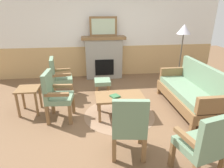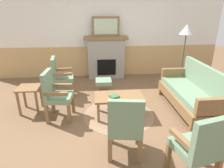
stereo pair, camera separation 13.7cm
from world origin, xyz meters
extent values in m
plane|color=brown|center=(0.00, 0.00, 0.00)|extent=(14.00, 14.00, 0.00)
cube|color=white|center=(0.00, 2.60, 1.35)|extent=(7.20, 0.12, 2.70)
cube|color=tan|center=(0.00, 2.53, 0.47)|extent=(7.20, 0.02, 0.95)
cube|color=gray|center=(0.00, 2.35, 0.60)|extent=(1.10, 0.36, 1.20)
cube|color=black|center=(0.00, 2.16, 0.38)|extent=(0.56, 0.02, 0.48)
cube|color=brown|center=(0.00, 2.35, 1.24)|extent=(1.30, 0.44, 0.08)
cube|color=brown|center=(0.00, 2.35, 1.56)|extent=(0.80, 0.03, 0.56)
cube|color=#B2C6A8|center=(0.00, 2.33, 1.56)|extent=(0.68, 0.01, 0.44)
cube|color=brown|center=(1.30, 0.91, 0.08)|extent=(0.08, 0.08, 0.16)
cube|color=brown|center=(1.30, -0.77, 0.08)|extent=(0.08, 0.08, 0.16)
cube|color=brown|center=(1.90, 0.91, 0.08)|extent=(0.08, 0.08, 0.16)
cube|color=brown|center=(1.90, -0.77, 0.08)|extent=(0.08, 0.08, 0.16)
cube|color=brown|center=(1.60, 0.07, 0.26)|extent=(0.70, 1.80, 0.20)
cube|color=gray|center=(1.60, 0.07, 0.42)|extent=(0.60, 1.70, 0.12)
cube|color=gray|center=(1.90, 0.07, 0.73)|extent=(0.10, 1.70, 0.50)
cube|color=brown|center=(1.60, 0.92, 0.53)|extent=(0.60, 0.10, 0.30)
cube|color=brown|center=(1.60, -0.78, 0.53)|extent=(0.60, 0.10, 0.30)
cube|color=brown|center=(-0.31, -0.23, 0.20)|extent=(0.05, 0.05, 0.40)
cube|color=brown|center=(0.53, -0.23, 0.20)|extent=(0.05, 0.05, 0.40)
cube|color=brown|center=(-0.31, 0.21, 0.20)|extent=(0.05, 0.05, 0.40)
cube|color=brown|center=(0.53, 0.21, 0.20)|extent=(0.05, 0.05, 0.40)
cube|color=brown|center=(0.11, -0.01, 0.42)|extent=(0.96, 0.56, 0.04)
cylinder|color=#896B51|center=(0.11, -0.01, 0.00)|extent=(1.46, 1.46, 0.01)
cube|color=#33663D|center=(0.01, -0.06, 0.46)|extent=(0.22, 0.22, 0.03)
cube|color=brown|center=(-0.30, 0.99, 0.13)|extent=(0.05, 0.05, 0.26)
cube|color=brown|center=(0.00, 0.99, 0.13)|extent=(0.05, 0.05, 0.26)
cube|color=brown|center=(-0.30, 1.29, 0.13)|extent=(0.05, 0.05, 0.26)
cube|color=brown|center=(0.00, 1.29, 0.13)|extent=(0.05, 0.05, 0.26)
cube|color=gray|center=(-0.15, 1.14, 0.31)|extent=(0.40, 0.40, 0.10)
cube|color=brown|center=(-0.83, 0.19, 0.20)|extent=(0.06, 0.06, 0.40)
cube|color=brown|center=(-0.87, -0.23, 0.20)|extent=(0.06, 0.06, 0.40)
cube|color=brown|center=(-1.25, 0.22, 0.20)|extent=(0.06, 0.06, 0.40)
cube|color=brown|center=(-1.29, -0.20, 0.20)|extent=(0.06, 0.06, 0.40)
cube|color=gray|center=(-1.06, -0.01, 0.45)|extent=(0.52, 0.52, 0.10)
cube|color=gray|center=(-1.26, 0.01, 0.74)|extent=(0.12, 0.48, 0.48)
cube|color=brown|center=(-1.04, 0.20, 0.62)|extent=(0.44, 0.10, 0.06)
cube|color=brown|center=(-1.08, -0.21, 0.62)|extent=(0.44, 0.10, 0.06)
cube|color=brown|center=(-0.95, 1.31, 0.20)|extent=(0.07, 0.07, 0.40)
cube|color=brown|center=(-0.90, 0.90, 0.20)|extent=(0.07, 0.07, 0.40)
cube|color=brown|center=(-1.37, 1.27, 0.20)|extent=(0.07, 0.07, 0.40)
cube|color=brown|center=(-1.32, 0.85, 0.20)|extent=(0.07, 0.07, 0.40)
cube|color=gray|center=(-1.14, 1.08, 0.45)|extent=(0.53, 0.53, 0.10)
cube|color=gray|center=(-1.33, 1.06, 0.74)|extent=(0.14, 0.49, 0.48)
cube|color=brown|center=(-1.16, 1.28, 0.62)|extent=(0.45, 0.12, 0.06)
cube|color=brown|center=(-1.11, 0.88, 0.62)|extent=(0.45, 0.12, 0.06)
cube|color=brown|center=(-0.12, -0.88, 0.20)|extent=(0.07, 0.07, 0.40)
cube|color=brown|center=(0.30, -0.94, 0.20)|extent=(0.07, 0.07, 0.40)
cube|color=brown|center=(-0.18, -1.29, 0.20)|extent=(0.07, 0.07, 0.40)
cube|color=brown|center=(0.24, -1.35, 0.20)|extent=(0.07, 0.07, 0.40)
cube|color=gray|center=(0.06, -1.11, 0.45)|extent=(0.54, 0.54, 0.10)
cube|color=gray|center=(0.03, -1.31, 0.74)|extent=(0.49, 0.15, 0.48)
cube|color=brown|center=(-0.14, -1.08, 0.62)|extent=(0.13, 0.45, 0.06)
cube|color=brown|center=(0.26, -1.14, 0.62)|extent=(0.13, 0.45, 0.06)
cube|color=brown|center=(0.60, -1.49, 0.20)|extent=(0.07, 0.07, 0.40)
cube|color=brown|center=(1.00, -1.39, 0.20)|extent=(0.07, 0.07, 0.40)
cube|color=gray|center=(0.85, -1.64, 0.45)|extent=(0.58, 0.58, 0.10)
cube|color=gray|center=(0.89, -1.84, 0.74)|extent=(0.49, 0.19, 0.48)
cube|color=brown|center=(0.65, -1.69, 0.62)|extent=(0.17, 0.44, 0.06)
cube|color=brown|center=(1.05, -1.60, 0.62)|extent=(0.17, 0.44, 0.06)
cube|color=brown|center=(-1.92, 0.52, 0.26)|extent=(0.04, 0.04, 0.52)
cube|color=brown|center=(-1.56, 0.52, 0.26)|extent=(0.04, 0.04, 0.52)
cube|color=brown|center=(-1.92, 0.16, 0.26)|extent=(0.04, 0.04, 0.52)
cube|color=brown|center=(-1.56, 0.16, 0.26)|extent=(0.04, 0.04, 0.52)
cube|color=brown|center=(-1.74, 0.34, 0.54)|extent=(0.44, 0.44, 0.03)
cylinder|color=#332D28|center=(2.02, 1.43, 0.01)|extent=(0.24, 0.24, 0.03)
cylinder|color=#4C473D|center=(2.02, 1.43, 0.73)|extent=(0.03, 0.03, 1.40)
cone|color=silver|center=(2.02, 1.43, 1.55)|extent=(0.36, 0.36, 0.25)
camera|label=1|loc=(-0.49, -3.47, 2.08)|focal=31.07mm
camera|label=2|loc=(-0.35, -3.49, 2.08)|focal=31.07mm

